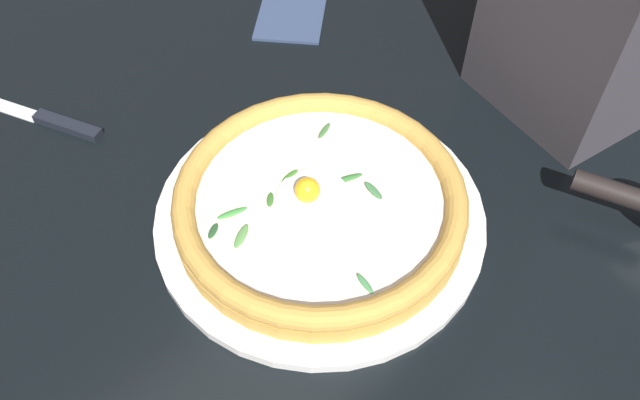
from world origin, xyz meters
TOP-DOWN VIEW (x-y plane):
  - ground_plane at (0.00, 0.00)m, footprint 2.40×2.40m
  - pizza_plate at (0.02, 0.02)m, footprint 0.34×0.34m
  - pizza at (0.02, 0.02)m, footprint 0.30×0.30m
  - table_knife at (-0.12, 0.35)m, footprint 0.11×0.21m
  - drinking_glass at (0.40, -0.07)m, footprint 0.06×0.06m
  - folded_napkin at (0.24, 0.31)m, footprint 0.16×0.16m

SIDE VIEW (x-z plane):
  - ground_plane at x=0.00m, z-range -0.03..0.00m
  - table_knife at x=-0.12m, z-range 0.00..0.01m
  - folded_napkin at x=0.24m, z-range 0.00..0.01m
  - pizza_plate at x=0.02m, z-range 0.00..0.01m
  - pizza at x=0.02m, z-range 0.01..0.06m
  - drinking_glass at x=0.40m, z-range -0.01..0.11m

